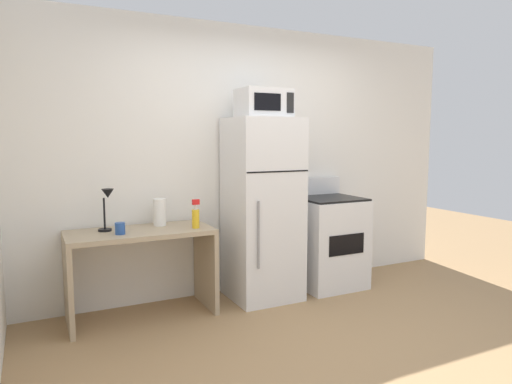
% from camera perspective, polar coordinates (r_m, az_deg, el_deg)
% --- Properties ---
extents(ground_plane, '(12.00, 12.00, 0.00)m').
position_cam_1_polar(ground_plane, '(3.48, 10.94, -19.27)').
color(ground_plane, '#9E7A51').
extents(wall_back_white, '(5.00, 0.10, 2.60)m').
position_cam_1_polar(wall_back_white, '(4.60, -1.64, 3.99)').
color(wall_back_white, white).
rests_on(wall_back_white, ground).
extents(desk, '(1.20, 0.56, 0.75)m').
position_cam_1_polar(desk, '(4.03, -14.10, -7.73)').
color(desk, tan).
rests_on(desk, ground).
extents(desk_lamp, '(0.14, 0.12, 0.35)m').
position_cam_1_polar(desk_lamp, '(3.98, -18.02, -1.25)').
color(desk_lamp, black).
rests_on(desk_lamp, desk).
extents(coffee_mug, '(0.08, 0.08, 0.09)m').
position_cam_1_polar(coffee_mug, '(3.85, -16.52, -4.36)').
color(coffee_mug, '#264C99').
rests_on(coffee_mug, desk).
extents(spray_bottle, '(0.06, 0.06, 0.25)m').
position_cam_1_polar(spray_bottle, '(3.97, -7.50, -3.06)').
color(spray_bottle, yellow).
rests_on(spray_bottle, desk).
extents(paper_towel_roll, '(0.11, 0.11, 0.24)m').
position_cam_1_polar(paper_towel_roll, '(4.13, -11.88, -2.46)').
color(paper_towel_roll, white).
rests_on(paper_towel_roll, desk).
extents(refrigerator, '(0.62, 0.62, 1.70)m').
position_cam_1_polar(refrigerator, '(4.33, 0.82, -2.15)').
color(refrigerator, white).
rests_on(refrigerator, ground).
extents(microwave, '(0.46, 0.35, 0.26)m').
position_cam_1_polar(microwave, '(4.27, 0.97, 10.95)').
color(microwave, silver).
rests_on(microwave, refrigerator).
extents(oven_range, '(0.64, 0.61, 1.10)m').
position_cam_1_polar(oven_range, '(4.79, 8.95, -6.06)').
color(oven_range, white).
rests_on(oven_range, ground).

